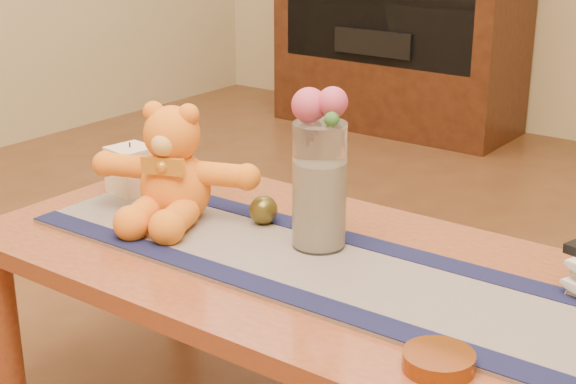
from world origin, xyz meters
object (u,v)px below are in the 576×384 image
Objects in this scene: pillar_candle at (131,170)px; glass_vase at (319,186)px; bronze_ball at (263,210)px; amber_dish at (439,361)px; teddy_bear at (174,164)px.

glass_vase reaches higher than pillar_candle.
glass_vase is 4.14× the size of bronze_ball.
amber_dish is (0.97, -0.28, -0.05)m from pillar_candle.
bronze_ball reaches higher than amber_dish.
bronze_ball is at bearing 170.03° from glass_vase.
bronze_ball is 0.66m from amber_dish.
bronze_ball is (0.18, 0.08, -0.09)m from teddy_bear.
teddy_bear is 5.81× the size of bronze_ball.
teddy_bear reaches higher than pillar_candle.
pillar_candle is at bearing 143.64° from teddy_bear.
pillar_candle is 1.79× the size of bronze_ball.
amber_dish is (0.58, -0.30, -0.03)m from bronze_ball.
glass_vase is 2.30× the size of amber_dish.
glass_vase is at bearing -0.43° from pillar_candle.
amber_dish is (0.77, -0.22, -0.12)m from teddy_bear.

